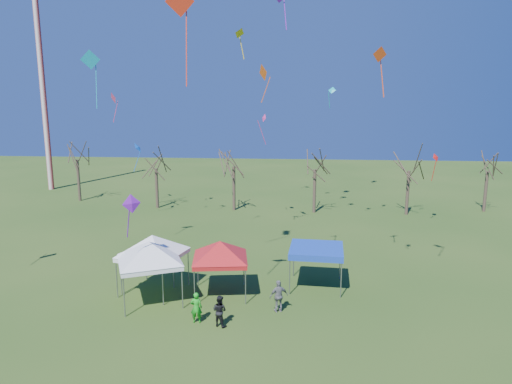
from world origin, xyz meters
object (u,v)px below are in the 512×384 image
person_dark (220,311)px  tree_0 (76,145)px  tree_2 (234,151)px  tent_blue (316,251)px  tree_3 (315,154)px  tent_white_mid (152,239)px  person_grey (279,296)px  tree_5 (489,157)px  radio_mast (43,92)px  tree_1 (155,154)px  tent_white_west (149,246)px  tree_4 (410,155)px  tent_red (220,245)px  person_green (196,308)px

person_dark → tree_0: bearing=-29.4°
tree_2 → tent_blue: (7.86, -19.91, -3.99)m
tree_3 → tent_blue: 19.94m
tent_white_mid → tree_0: bearing=124.1°
tree_3 → person_grey: 24.00m
tree_5 → person_dark: tree_5 is taller
tent_blue → radio_mast: bearing=138.6°
tree_2 → person_grey: 24.89m
tree_0 → tree_3: tree_0 is taller
tree_0 → tree_5: tree_0 is taller
radio_mast → tent_blue: radio_mast is taller
tent_white_mid → tree_1: bearing=106.8°
tree_5 → tent_white_west: (-27.65, -24.63, -2.42)m
tree_4 → person_grey: bearing=-117.3°
tent_white_mid → tent_blue: tent_white_mid is taller
person_dark → tree_1: bearing=-42.6°
radio_mast → tent_red: (27.87, -31.28, -9.44)m
tree_4 → radio_mast: bearing=167.0°
tree_0 → person_grey: size_ratio=4.74×
tree_0 → tree_3: bearing=-7.1°
tent_white_west → person_dark: tent_white_west is taller
tree_0 → person_dark: 36.04m
tree_5 → person_green: (-24.51, -26.93, -4.91)m
tree_5 → person_green: tree_5 is taller
tree_2 → tree_4: tree_2 is taller
tree_0 → person_dark: tree_0 is taller
tree_5 → tent_red: size_ratio=1.75×
tent_red → tent_white_mid: bearing=178.8°
tree_3 → tent_blue: bearing=-91.6°
tree_2 → tent_white_mid: 21.86m
tree_3 → tree_4: (9.32, -0.04, -0.02)m
tree_2 → tree_5: tree_2 is taller
tree_0 → person_green: 35.11m
tree_2 → tree_4: 17.73m
tent_blue → tree_2: bearing=111.6°
tree_3 → person_green: bearing=-105.3°
person_grey → tree_1: bearing=-82.1°
tent_red → person_dark: size_ratio=2.62×
tree_4 → person_dark: 29.67m
tree_0 → tent_blue: size_ratio=2.49×
tent_white_west → tree_5: bearing=41.7°
person_green → person_grey: person_grey is taller
radio_mast → person_green: bearing=-52.0°
tree_3 → person_green: tree_3 is taller
tree_2 → tent_white_mid: size_ratio=1.84×
radio_mast → tree_4: size_ratio=3.17×
tree_0 → tent_blue: tree_0 is taller
tree_4 → tent_blue: size_ratio=2.33×
radio_mast → tree_1: radio_mast is taller
tree_3 → person_green: (-6.82, -24.91, -5.26)m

